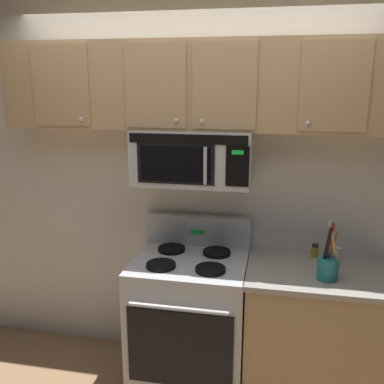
# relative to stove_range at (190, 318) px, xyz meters

# --- Properties ---
(back_wall) EXTENTS (5.20, 0.10, 2.70)m
(back_wall) POSITION_rel_stove_range_xyz_m (0.00, 0.37, 0.88)
(back_wall) COLOR silver
(back_wall) RESTS_ON ground_plane
(stove_range) EXTENTS (0.76, 0.69, 1.12)m
(stove_range) POSITION_rel_stove_range_xyz_m (0.00, 0.00, 0.00)
(stove_range) COLOR #B7BABF
(stove_range) RESTS_ON ground_plane
(over_range_microwave) EXTENTS (0.76, 0.43, 0.35)m
(over_range_microwave) POSITION_rel_stove_range_xyz_m (-0.00, 0.12, 1.11)
(over_range_microwave) COLOR #B7BABF
(upper_cabinets) EXTENTS (2.50, 0.36, 0.55)m
(upper_cabinets) POSITION_rel_stove_range_xyz_m (-0.00, 0.15, 1.56)
(upper_cabinets) COLOR tan
(counter_segment) EXTENTS (0.93, 0.65, 0.90)m
(counter_segment) POSITION_rel_stove_range_xyz_m (0.84, 0.01, -0.02)
(counter_segment) COLOR tan
(counter_segment) RESTS_ON ground_plane
(utensil_crock_teal) EXTENTS (0.13, 0.12, 0.37)m
(utensil_crock_teal) POSITION_rel_stove_range_xyz_m (0.86, -0.12, 0.53)
(utensil_crock_teal) COLOR teal
(utensil_crock_teal) RESTS_ON counter_segment
(salt_shaker) EXTENTS (0.04, 0.04, 0.11)m
(salt_shaker) POSITION_rel_stove_range_xyz_m (0.95, 0.12, 0.49)
(salt_shaker) COLOR white
(salt_shaker) RESTS_ON counter_segment
(spice_jar) EXTENTS (0.05, 0.05, 0.09)m
(spice_jar) POSITION_rel_stove_range_xyz_m (0.81, 0.21, 0.48)
(spice_jar) COLOR olive
(spice_jar) RESTS_ON counter_segment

